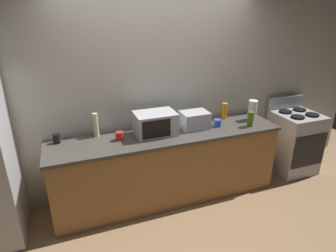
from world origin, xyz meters
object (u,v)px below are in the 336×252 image
mug_blue (218,123)px  toaster_oven (195,120)px  mug_black (57,139)px  mug_red (119,136)px  bottle_hand_soap (96,125)px  paper_towel_roll (252,110)px  bottle_olive_oil (250,119)px  stove_range (293,142)px  bottle_dish_soap (225,111)px  microwave (155,123)px

mug_blue → toaster_oven: bearing=168.9°
mug_blue → mug_black: bearing=174.3°
mug_black → mug_red: 0.69m
toaster_oven → mug_red: 0.96m
bottle_hand_soap → mug_red: bearing=-40.9°
paper_towel_roll → bottle_olive_oil: size_ratio=1.40×
stove_range → bottle_dish_soap: bottle_dish_soap is taller
microwave → mug_red: bearing=-177.4°
paper_towel_roll → mug_red: 1.81m
microwave → bottle_olive_oil: bearing=-8.9°
mug_black → mug_blue: mug_black is taller
stove_range → mug_blue: bearing=179.9°
mug_red → mug_black: bearing=166.2°
bottle_hand_soap → bottle_olive_oil: (1.88, -0.37, -0.05)m
toaster_oven → bottle_olive_oil: bearing=-16.4°
toaster_oven → mug_blue: toaster_oven is taller
microwave → paper_towel_roll: (1.37, 0.00, 0.00)m
mug_black → mug_red: size_ratio=1.12×
bottle_olive_oil → mug_red: (-1.65, 0.17, -0.05)m
toaster_oven → mug_blue: size_ratio=3.56×
mug_black → mug_red: (0.67, -0.17, -0.01)m
bottle_olive_oil → paper_towel_roll: bearing=49.3°
paper_towel_roll → microwave: bearing=-179.9°
bottle_dish_soap → bottle_olive_oil: bearing=-66.5°
toaster_oven → paper_towel_roll: paper_towel_roll is taller
bottle_hand_soap → mug_blue: size_ratio=2.98×
stove_range → paper_towel_roll: bearing=176.3°
paper_towel_roll → stove_range: bearing=-3.7°
bottle_dish_soap → mug_red: (-1.49, -0.20, -0.06)m
microwave → bottle_olive_oil: microwave is taller
stove_range → microwave: (-2.14, 0.05, 0.57)m
toaster_oven → paper_towel_roll: size_ratio=1.26×
stove_range → microwave: size_ratio=2.25×
microwave → bottle_dish_soap: microwave is taller
stove_range → bottle_dish_soap: 1.24m
mug_blue → mug_red: size_ratio=0.97×
paper_towel_roll → mug_blue: (-0.55, -0.05, -0.09)m
bottle_hand_soap → mug_black: bottle_hand_soap is taller
toaster_oven → bottle_olive_oil: (0.69, -0.20, -0.01)m
bottle_olive_oil → stove_range: bearing=8.6°
microwave → bottle_olive_oil: (1.21, -0.19, -0.04)m
bottle_dish_soap → mug_black: bearing=-179.2°
paper_towel_roll → mug_red: size_ratio=2.75×
mug_blue → stove_range: bearing=-0.1°
toaster_oven → bottle_dish_soap: bearing=17.2°
paper_towel_roll → mug_blue: 0.56m
bottle_dish_soap → bottle_hand_soap: 1.72m
paper_towel_roll → bottle_dish_soap: (-0.32, 0.17, -0.03)m
paper_towel_roll → toaster_oven: bearing=179.3°
mug_red → bottle_olive_oil: bearing=-5.9°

